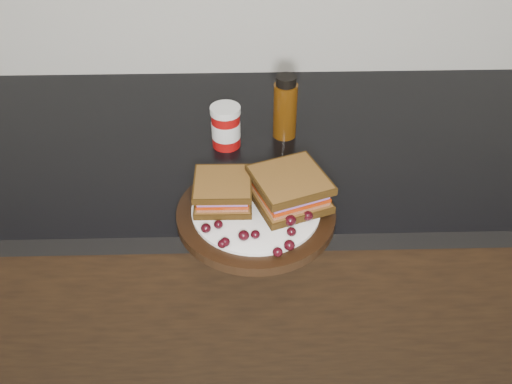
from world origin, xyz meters
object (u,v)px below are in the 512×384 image
(sandwich_left, at_px, (223,191))
(condiment_jar, at_px, (226,127))
(oil_bottle, at_px, (285,107))
(plate, at_px, (256,214))

(sandwich_left, bearing_deg, condiment_jar, 90.09)
(condiment_jar, relative_size, oil_bottle, 0.65)
(condiment_jar, bearing_deg, oil_bottle, 15.88)
(sandwich_left, xyz_separation_m, oil_bottle, (0.12, 0.25, 0.02))
(plate, relative_size, sandwich_left, 2.79)
(sandwich_left, distance_m, oil_bottle, 0.28)
(plate, relative_size, oil_bottle, 2.02)
(condiment_jar, xyz_separation_m, oil_bottle, (0.12, 0.03, 0.02))
(plate, xyz_separation_m, condiment_jar, (-0.06, 0.23, 0.04))
(sandwich_left, bearing_deg, oil_bottle, 63.80)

